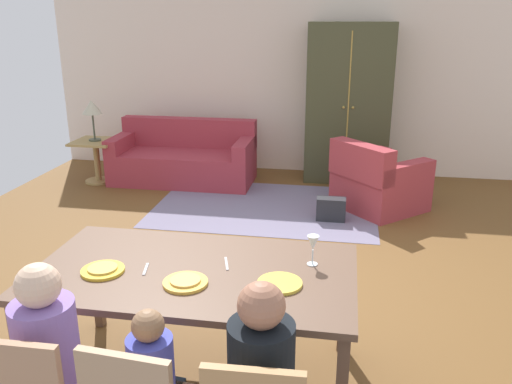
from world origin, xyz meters
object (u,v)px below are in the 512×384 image
at_px(plate_near_child, 185,283).
at_px(wine_glass, 313,244).
at_px(armchair, 377,183).
at_px(armoire, 348,104).
at_px(couch, 184,159).
at_px(plate_near_woman, 280,283).
at_px(table_lamp, 92,109).
at_px(handbag, 331,209).
at_px(person_man, 55,371).
at_px(side_table, 97,155).
at_px(dining_table, 195,279).
at_px(plate_near_man, 103,270).

xyz_separation_m(plate_near_child, wine_glass, (0.67, 0.36, 0.12)).
relative_size(armchair, armoire, 0.58).
bearing_deg(couch, plate_near_woman, -65.88).
distance_m(table_lamp, handbag, 3.43).
relative_size(wine_glass, couch, 0.10).
bearing_deg(handbag, person_man, -109.09).
relative_size(plate_near_child, side_table, 0.43).
bearing_deg(plate_near_child, plate_near_woman, 8.82).
bearing_deg(person_man, plate_near_woman, 30.29).
relative_size(wine_glass, handbag, 0.58).
bearing_deg(plate_near_woman, dining_table, 169.02).
xyz_separation_m(plate_near_woman, armoire, (0.33, 4.57, 0.28)).
xyz_separation_m(couch, armchair, (2.56, -0.70, 0.02)).
distance_m(plate_near_child, plate_near_woman, 0.52).
bearing_deg(plate_near_woman, side_table, 127.77).
distance_m(plate_near_man, armoire, 4.80).
bearing_deg(plate_near_woman, plate_near_man, -178.89).
height_order(plate_near_child, wine_glass, wine_glass).
relative_size(dining_table, person_man, 1.69).
bearing_deg(armchair, plate_near_child, -109.31).
distance_m(dining_table, plate_near_woman, 0.53).
bearing_deg(couch, side_table, -167.31).
distance_m(armchair, table_lamp, 3.80).
relative_size(plate_near_woman, armchair, 0.21).
bearing_deg(plate_near_child, side_table, 122.15).
bearing_deg(plate_near_woman, couch, 114.12).
relative_size(wine_glass, armchair, 0.15).
relative_size(plate_near_woman, table_lamp, 0.46).
distance_m(armchair, side_table, 3.73).
bearing_deg(plate_near_woman, wine_glass, 60.36).
bearing_deg(dining_table, plate_near_child, -90.00).
xyz_separation_m(plate_near_child, plate_near_woman, (0.52, 0.08, 0.00)).
height_order(plate_near_child, plate_near_woman, same).
height_order(person_man, armchair, person_man).
relative_size(dining_table, couch, 0.99).
height_order(table_lamp, handbag, table_lamp).
bearing_deg(person_man, couch, 99.77).
height_order(plate_near_man, plate_near_woman, same).
relative_size(dining_table, armchair, 1.55).
bearing_deg(plate_near_man, wine_glass, 14.15).
bearing_deg(armoire, wine_glass, -92.31).
bearing_deg(wine_glass, armoire, 87.69).
distance_m(armchair, handbag, 0.71).
bearing_deg(wine_glass, armchair, 80.02).
height_order(person_man, handbag, person_man).
bearing_deg(side_table, couch, 12.69).
distance_m(plate_near_woman, wine_glass, 0.35).
bearing_deg(armoire, armchair, -71.61).
xyz_separation_m(dining_table, side_table, (-2.48, 3.76, -0.32)).
distance_m(plate_near_man, side_table, 4.37).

